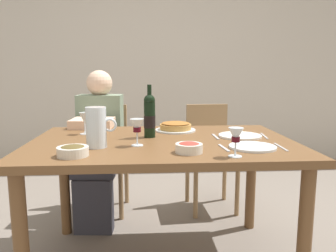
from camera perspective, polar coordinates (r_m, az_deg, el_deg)
back_wall at (r=4.24m, az=-2.63°, el=12.63°), size 8.00×0.10×2.80m
dining_table at (r=1.95m, az=-0.98°, el=-5.06°), size 1.50×1.00×0.76m
wine_bottle at (r=2.00m, az=-3.15°, el=1.76°), size 0.07×0.07×0.31m
water_pitcher at (r=1.78m, az=-12.06°, el=-0.61°), size 0.16×0.11×0.21m
baked_tart at (r=2.23m, az=1.28°, el=-0.13°), size 0.27×0.27×0.06m
salad_bowl at (r=1.64m, az=3.58°, el=-3.61°), size 0.13×0.13×0.05m
olive_bowl at (r=1.63m, az=-15.87°, el=-4.01°), size 0.15×0.15×0.05m
wine_glass_left_diner at (r=1.57m, az=11.44°, el=-1.76°), size 0.07×0.07×0.14m
wine_glass_right_diner at (r=2.16m, az=-13.99°, el=1.20°), size 0.07×0.07×0.14m
wine_glass_centre at (r=1.78m, az=-5.29°, el=-0.15°), size 0.07×0.07×0.14m
dinner_plate_left_setting at (r=2.08m, az=12.12°, el=-1.63°), size 0.26×0.26×0.01m
dinner_plate_right_setting at (r=1.79m, az=14.16°, el=-3.45°), size 0.24×0.24×0.01m
fork_left_setting at (r=2.04m, az=8.07°, el=-1.80°), size 0.02×0.16×0.00m
knife_left_setting at (r=2.12m, az=16.02°, el=-1.64°), size 0.03×0.18×0.00m
knife_right_setting at (r=1.84m, az=18.61°, el=-3.41°), size 0.01×0.18×0.00m
spoon_right_setting at (r=1.75m, az=9.47°, el=-3.69°), size 0.03×0.16×0.00m
chair_left at (r=2.87m, az=-10.77°, el=-4.07°), size 0.43×0.43×0.87m
diner_left at (r=2.62m, az=-11.77°, el=-2.71°), size 0.36×0.52×1.16m
chair_right at (r=2.89m, az=7.02°, el=-3.91°), size 0.43×0.43×0.87m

